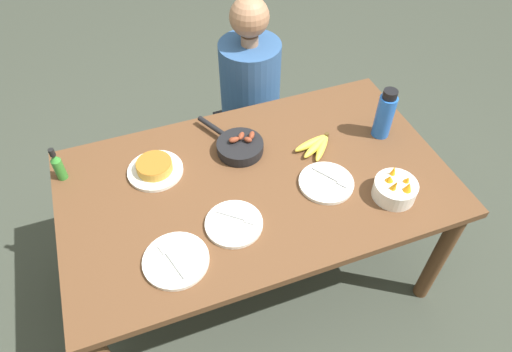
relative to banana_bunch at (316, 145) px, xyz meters
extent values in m
plane|color=#383D33|center=(-0.32, -0.09, -0.73)|extent=(14.00, 14.00, 0.00)
cube|color=brown|center=(-0.32, -0.09, -0.04)|extent=(1.62, 0.95, 0.03)
cylinder|color=brown|center=(0.43, -0.51, -0.39)|extent=(0.07, 0.07, 0.68)
cylinder|color=brown|center=(-1.07, 0.33, -0.39)|extent=(0.07, 0.07, 0.68)
cylinder|color=brown|center=(0.43, 0.33, -0.39)|extent=(0.07, 0.07, 0.68)
ellipsoid|color=gold|center=(-0.01, 0.02, 0.00)|extent=(0.19, 0.08, 0.04)
ellipsoid|color=gold|center=(0.00, -0.01, 0.00)|extent=(0.18, 0.13, 0.04)
ellipsoid|color=gold|center=(0.02, -0.02, 0.00)|extent=(0.14, 0.16, 0.03)
cylinder|color=#4C3819|center=(0.07, 0.04, 0.00)|extent=(0.02, 0.02, 0.04)
cylinder|color=black|center=(-0.33, 0.10, -0.01)|extent=(0.20, 0.20, 0.01)
cylinder|color=black|center=(-0.33, 0.10, 0.01)|extent=(0.21, 0.21, 0.04)
cylinder|color=black|center=(-0.41, 0.26, 0.02)|extent=(0.09, 0.16, 0.02)
ellipsoid|color=brown|center=(-0.36, 0.12, 0.05)|extent=(0.03, 0.03, 0.03)
ellipsoid|color=brown|center=(-0.29, 0.09, 0.05)|extent=(0.05, 0.05, 0.03)
ellipsoid|color=brown|center=(-0.35, 0.11, 0.05)|extent=(0.05, 0.04, 0.03)
ellipsoid|color=brown|center=(-0.27, 0.11, 0.05)|extent=(0.05, 0.06, 0.03)
ellipsoid|color=brown|center=(-0.31, 0.12, 0.05)|extent=(0.05, 0.06, 0.03)
cylinder|color=silver|center=(-0.71, 0.11, -0.01)|extent=(0.24, 0.24, 0.02)
cylinder|color=gold|center=(-0.71, 0.11, 0.02)|extent=(0.15, 0.15, 0.04)
cylinder|color=#9B601E|center=(-0.71, 0.11, 0.04)|extent=(0.15, 0.15, 0.00)
cylinder|color=silver|center=(-0.48, -0.28, -0.01)|extent=(0.22, 0.22, 0.02)
cylinder|color=#B2B2B7|center=(-0.48, -0.24, 0.00)|extent=(0.09, 0.08, 0.01)
cube|color=#B2B2B7|center=(-0.42, -0.30, 0.00)|extent=(0.05, 0.05, 0.00)
cylinder|color=silver|center=(-0.05, -0.21, -0.01)|extent=(0.23, 0.23, 0.02)
cylinder|color=#B2B2B7|center=(-0.04, -0.17, 0.00)|extent=(0.07, 0.11, 0.01)
cube|color=#B2B2B7|center=(0.00, -0.25, 0.00)|extent=(0.04, 0.05, 0.00)
cylinder|color=silver|center=(-0.73, -0.36, -0.01)|extent=(0.24, 0.24, 0.02)
cylinder|color=#B2B2B7|center=(-0.74, -0.39, 0.00)|extent=(0.04, 0.12, 0.01)
cube|color=#B2B2B7|center=(-0.76, -0.30, 0.00)|extent=(0.04, 0.05, 0.00)
cylinder|color=silver|center=(0.18, -0.36, 0.02)|extent=(0.17, 0.17, 0.07)
cone|color=orange|center=(0.22, -0.37, 0.07)|extent=(0.03, 0.04, 0.04)
cone|color=orange|center=(0.19, -0.31, 0.08)|extent=(0.03, 0.03, 0.05)
cone|color=orange|center=(0.15, -0.34, 0.07)|extent=(0.06, 0.06, 0.04)
cone|color=orange|center=(0.15, -0.38, 0.08)|extent=(0.04, 0.05, 0.06)
cone|color=orange|center=(0.20, -0.40, 0.07)|extent=(0.06, 0.05, 0.05)
cylinder|color=blue|center=(0.32, -0.02, 0.09)|extent=(0.08, 0.08, 0.21)
cylinder|color=black|center=(0.32, -0.02, 0.21)|extent=(0.06, 0.06, 0.04)
cylinder|color=#337F2D|center=(-1.08, 0.21, 0.03)|extent=(0.04, 0.04, 0.10)
cone|color=#337F2D|center=(-1.08, 0.21, 0.10)|extent=(0.04, 0.04, 0.03)
cylinder|color=black|center=(-1.08, 0.21, 0.13)|extent=(0.02, 0.02, 0.03)
cube|color=black|center=(-0.09, 0.62, -0.55)|extent=(0.36, 0.36, 0.38)
cylinder|color=#2D5184|center=(-0.09, 0.62, -0.09)|extent=(0.32, 0.32, 0.53)
cylinder|color=#9E7051|center=(-0.09, 0.62, 0.19)|extent=(0.09, 0.09, 0.05)
sphere|color=#9E7051|center=(-0.09, 0.62, 0.32)|extent=(0.20, 0.20, 0.20)
camera|label=1|loc=(-0.76, -1.29, 1.41)|focal=32.00mm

